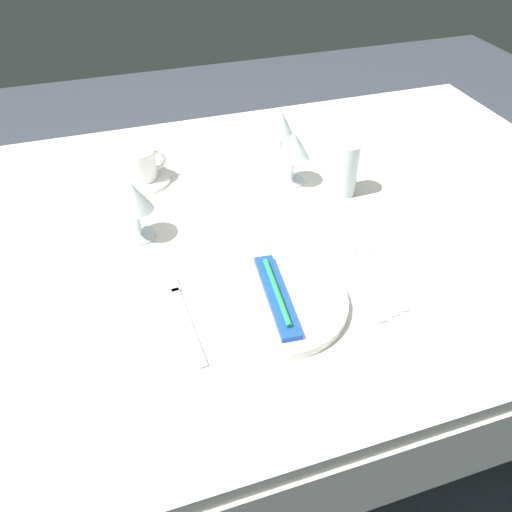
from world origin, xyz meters
name	(u,v)px	position (x,y,z in m)	size (l,w,h in m)	color
ground_plane	(245,416)	(0.00, 0.00, 0.00)	(6.00, 6.00, 0.00)	#383D47
dining_table	(241,255)	(0.00, 0.00, 0.66)	(1.80, 1.11, 0.74)	silver
dinner_plate	(276,301)	(-0.01, -0.25, 0.75)	(0.26, 0.26, 0.02)	white
toothbrush_package	(277,295)	(-0.01, -0.25, 0.77)	(0.05, 0.21, 0.02)	blue
fork_outer	(184,315)	(-0.17, -0.22, 0.74)	(0.03, 0.23, 0.00)	beige
dinner_knife	(354,283)	(0.15, -0.24, 0.74)	(0.02, 0.22, 0.00)	beige
spoon_soup	(362,269)	(0.19, -0.21, 0.74)	(0.03, 0.21, 0.01)	beige
spoon_dessert	(374,264)	(0.22, -0.20, 0.74)	(0.03, 0.21, 0.01)	beige
saucer_left	(143,179)	(-0.17, 0.25, 0.74)	(0.14, 0.14, 0.01)	white
coffee_cup_left	(141,164)	(-0.17, 0.25, 0.79)	(0.10, 0.08, 0.07)	white
wine_glass_centre	(293,146)	(0.17, 0.13, 0.84)	(0.08, 0.08, 0.14)	silver
wine_glass_left	(134,199)	(-0.21, 0.03, 0.83)	(0.08, 0.08, 0.13)	silver
wine_glass_right	(281,127)	(0.19, 0.26, 0.83)	(0.07, 0.07, 0.13)	silver
drink_tumbler	(345,172)	(0.27, 0.06, 0.80)	(0.06, 0.06, 0.13)	silver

